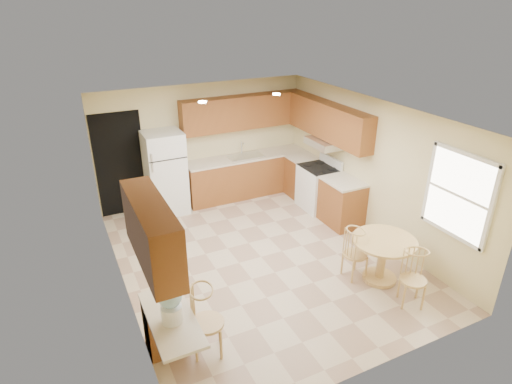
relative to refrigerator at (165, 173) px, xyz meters
name	(u,v)px	position (x,y,z in m)	size (l,w,h in m)	color
floor	(261,257)	(0.95, -2.40, -0.85)	(5.50, 5.50, 0.00)	#C0A98B
ceiling	(262,114)	(0.95, -2.40, 1.65)	(4.50, 5.50, 0.02)	white
wall_back	(203,143)	(0.95, 0.35, 0.40)	(4.50, 0.02, 2.50)	beige
wall_front	(376,286)	(0.95, -5.15, 0.40)	(4.50, 0.02, 2.50)	beige
wall_left	(117,220)	(-1.30, -2.40, 0.40)	(0.02, 5.50, 2.50)	beige
wall_right	(372,168)	(3.20, -2.40, 0.40)	(0.02, 5.50, 2.50)	beige
doorway	(120,165)	(-0.80, 0.34, 0.20)	(0.90, 0.02, 2.10)	black
base_cab_back	(247,176)	(1.83, 0.05, -0.42)	(2.75, 0.60, 0.87)	brown
counter_back	(247,157)	(1.83, 0.05, 0.04)	(2.75, 0.63, 0.04)	beige
base_cab_right_a	(302,177)	(2.90, -0.54, -0.42)	(0.60, 0.59, 0.87)	brown
counter_right_a	(303,158)	(2.90, -0.54, 0.04)	(0.63, 0.59, 0.04)	beige
base_cab_right_b	(342,203)	(2.90, -2.00, -0.42)	(0.60, 0.80, 0.87)	brown
counter_right_b	(344,182)	(2.90, -2.00, 0.04)	(0.63, 0.80, 0.04)	beige
upper_cab_back	(244,112)	(1.83, 0.19, 1.00)	(2.75, 0.33, 0.70)	brown
upper_cab_right	(329,121)	(3.04, -1.19, 1.00)	(0.33, 2.42, 0.70)	brown
upper_cab_left	(152,232)	(-1.13, -4.00, 1.00)	(0.33, 1.40, 0.70)	brown
sink	(246,156)	(1.80, 0.05, 0.06)	(0.78, 0.44, 0.01)	silver
range_hood	(324,143)	(2.95, -1.22, 0.57)	(0.50, 0.76, 0.14)	silver
desk_pedestal	(165,324)	(-1.05, -3.72, -0.49)	(0.48, 0.42, 0.72)	brown
desk_top	(171,319)	(-1.05, -4.10, -0.10)	(0.50, 1.20, 0.04)	beige
window	(459,195)	(3.18, -4.25, 0.65)	(0.06, 1.12, 1.30)	white
can_light_a	(202,102)	(0.45, -1.20, 1.63)	(0.14, 0.14, 0.02)	white
can_light_b	(276,94)	(1.85, -1.20, 1.63)	(0.14, 0.14, 0.02)	white
refrigerator	(165,173)	(0.00, 0.00, 0.00)	(0.75, 0.73, 1.70)	white
stove	(318,187)	(2.88, -1.22, -0.38)	(0.65, 0.76, 1.09)	white
dining_table	(383,254)	(2.35, -3.79, -0.38)	(0.98, 0.98, 0.72)	tan
chair_table_a	(359,251)	(2.03, -3.62, -0.33)	(0.37, 0.48, 0.85)	tan
chair_table_b	(419,277)	(2.35, -4.52, -0.33)	(0.38, 0.44, 0.86)	tan
chair_desk	(209,319)	(-0.60, -4.11, -0.27)	(0.42, 0.54, 0.95)	tan
water_crock	(171,303)	(-1.05, -4.16, 0.16)	(0.26, 0.26, 0.54)	white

